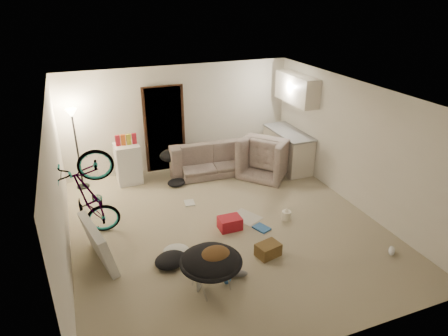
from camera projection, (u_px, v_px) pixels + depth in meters
name	position (u px, v px, depth m)	size (l,w,h in m)	color
floor	(225.00, 226.00, 7.52)	(5.50, 6.00, 0.02)	tan
ceiling	(226.00, 94.00, 6.49)	(5.50, 6.00, 0.02)	white
wall_back	(180.00, 118.00, 9.56)	(5.50, 0.02, 2.50)	silver
wall_front	(324.00, 267.00, 4.45)	(5.50, 0.02, 2.50)	silver
wall_left	(58.00, 192.00, 6.09)	(0.02, 6.00, 2.50)	silver
wall_right	(355.00, 145.00, 7.92)	(0.02, 6.00, 2.50)	silver
doorway	(164.00, 129.00, 9.49)	(0.85, 0.10, 2.04)	black
door_trim	(165.00, 130.00, 9.46)	(0.97, 0.04, 2.10)	#361E12
floor_lamp	(74.00, 132.00, 8.44)	(0.28, 0.28, 1.81)	black
kitchen_counter	(287.00, 150.00, 9.84)	(0.60, 1.50, 0.88)	silver
counter_top	(289.00, 132.00, 9.65)	(0.64, 1.54, 0.04)	gray
kitchen_uppers	(297.00, 89.00, 9.26)	(0.38, 1.40, 0.65)	silver
sofa	(210.00, 159.00, 9.67)	(2.02, 0.79, 0.59)	#3B423A
armchair	(268.00, 159.00, 9.53)	(1.09, 0.95, 0.71)	#3B423A
bicycle	(93.00, 214.00, 7.02)	(0.61, 1.74, 0.92)	black
book_asset	(197.00, 292.00, 5.86)	(0.18, 0.24, 0.02)	#A61927
mini_fridge	(128.00, 163.00, 9.04)	(0.53, 0.53, 0.91)	white
snack_box_0	(118.00, 142.00, 8.76)	(0.10, 0.07, 0.30)	#A61927
snack_box_1	(123.00, 141.00, 8.80)	(0.10, 0.07, 0.30)	#DE5C1B
snack_box_2	(129.00, 141.00, 8.84)	(0.10, 0.07, 0.30)	gold
snack_box_3	(134.00, 140.00, 8.88)	(0.10, 0.07, 0.30)	#A61927
saucer_chair	(211.00, 266.00, 5.81)	(0.92, 0.92, 0.65)	silver
hoodie	(215.00, 256.00, 5.72)	(0.48, 0.40, 0.22)	brown
sofa_drape	(172.00, 155.00, 9.25)	(0.56, 0.46, 0.28)	black
tv_box	(98.00, 244.00, 6.37)	(0.13, 1.09, 0.72)	silver
drink_case_a	(268.00, 250.00, 6.64)	(0.39, 0.28, 0.22)	brown
drink_case_b	(230.00, 223.00, 7.38)	(0.41, 0.30, 0.24)	#A61927
juicer	(286.00, 215.00, 7.68)	(0.18, 0.18, 0.25)	white
newspaper	(246.00, 217.00, 7.79)	(0.43, 0.56, 0.01)	#B9B4AB
book_blue	(262.00, 228.00, 7.41)	(0.22, 0.30, 0.03)	#3168B4
book_white	(189.00, 203.00, 8.29)	(0.20, 0.26, 0.02)	silver
shoe_1	(193.00, 170.00, 9.70)	(0.26, 0.10, 0.10)	slate
shoe_2	(228.00, 278.00, 6.08)	(0.27, 0.11, 0.10)	#3168B4
shoe_3	(239.00, 274.00, 6.18)	(0.27, 0.11, 0.10)	slate
shoe_4	(392.00, 251.00, 6.72)	(0.26, 0.11, 0.10)	white
clothes_lump_a	(171.00, 260.00, 6.43)	(0.54, 0.46, 0.17)	black
clothes_lump_b	(177.00, 182.00, 9.04)	(0.43, 0.37, 0.13)	black
clothes_lump_c	(176.00, 251.00, 6.68)	(0.45, 0.38, 0.14)	silver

